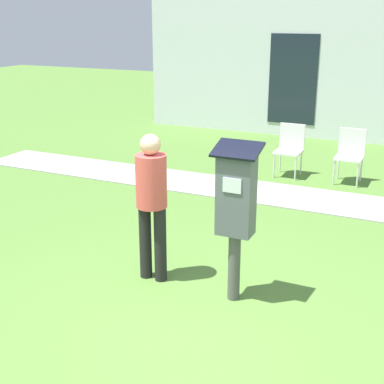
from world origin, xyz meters
TOP-DOWN VIEW (x-y plane):
  - ground_plane at (0.00, 0.00)m, footprint 40.00×40.00m
  - sidewalk at (0.00, 3.99)m, footprint 12.00×1.10m
  - building_facade at (0.00, 8.39)m, footprint 10.00×0.26m
  - parking_meter at (0.09, 0.69)m, footprint 0.44×0.31m
  - person_standing at (-0.85, 0.73)m, footprint 0.32×0.32m
  - outdoor_chair_left at (-0.58, 5.17)m, footprint 0.44×0.44m
  - outdoor_chair_middle at (0.45, 5.19)m, footprint 0.44×0.44m

SIDE VIEW (x-z plane):
  - ground_plane at x=0.00m, z-range 0.00..0.00m
  - sidewalk at x=0.00m, z-range 0.00..0.02m
  - outdoor_chair_left at x=-0.58m, z-range 0.08..0.98m
  - outdoor_chair_middle at x=0.45m, z-range 0.08..0.98m
  - person_standing at x=-0.85m, z-range 0.14..1.72m
  - parking_meter at x=0.09m, z-range 0.22..1.81m
  - building_facade at x=0.00m, z-range 0.00..3.20m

